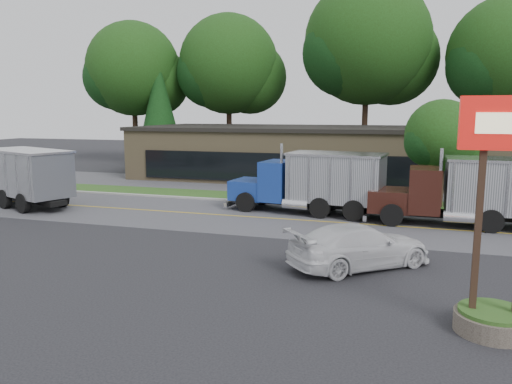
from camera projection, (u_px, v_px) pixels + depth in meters
ground at (166, 266)px, 18.16m from camera, size 140.00×140.00×0.00m
road at (244, 217)px, 26.65m from camera, size 60.00×8.00×0.02m
center_line at (244, 217)px, 26.65m from camera, size 60.00×0.12×0.01m
curb at (266, 203)px, 30.61m from camera, size 60.00×0.30×0.12m
grass_verge at (274, 198)px, 32.31m from camera, size 60.00×3.40×0.03m
far_parking at (291, 187)px, 37.03m from camera, size 60.00×7.00×0.02m
strip_mall at (331, 154)px, 41.78m from camera, size 32.00×12.00×4.00m
bilo_sign at (498, 256)px, 12.43m from camera, size 2.20×1.90×5.95m
tree_far_a at (135, 74)px, 52.70m from camera, size 10.44×9.83×14.90m
tree_far_b at (231, 69)px, 51.63m from camera, size 10.84×10.20×15.46m
tree_far_c at (369, 48)px, 47.31m from camera, size 12.63×11.88×18.01m
tree_far_d at (509, 61)px, 43.14m from camera, size 10.81×10.17×15.42m
evergreen_left at (159, 107)px, 50.15m from camera, size 4.77×4.77×10.85m
tree_verge at (442, 139)px, 28.80m from camera, size 4.40×4.14×6.28m
dump_truck_red at (17, 175)px, 29.92m from camera, size 10.40×6.04×3.36m
dump_truck_blue at (315, 181)px, 27.23m from camera, size 8.78×3.52×3.36m
dump_truck_maroon at (475, 190)px, 24.07m from camera, size 8.97×2.74×3.36m
rally_car at (360, 246)px, 17.96m from camera, size 5.50×5.18×1.56m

